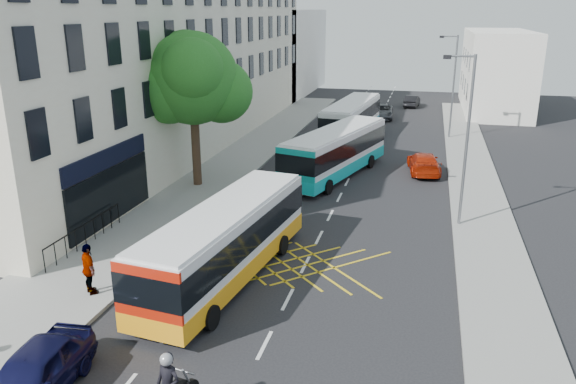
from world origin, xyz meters
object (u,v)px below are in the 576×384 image
Objects in this scene: lamp_near at (465,133)px; parked_car_blue at (34,375)px; bus_mid at (336,152)px; parked_car_silver at (159,270)px; lamp_far at (453,81)px; pedestrian_far at (89,269)px; red_hatchback at (424,163)px; distant_car_dark at (412,101)px; bus_near at (226,242)px; street_tree at (192,79)px; distant_car_grey at (382,112)px; bus_far at (352,119)px.

lamp_near is 1.87× the size of parked_car_blue.
bus_mid is 2.84× the size of parked_car_silver.
lamp_far is 2.09× the size of parked_car_silver.
red_hatchback is at bearing -80.00° from pedestrian_far.
parked_car_blue is 5.62m from pedestrian_far.
red_hatchback is 26.26m from distant_car_dark.
lamp_near is at bearing 50.14° from parked_car_blue.
parked_car_blue is at bearing -100.89° from bus_near.
street_tree reaches higher than distant_car_grey.
lamp_near is at bearing 48.71° from bus_near.
bus_mid reaches higher than parked_car_silver.
lamp_far is at bearing 68.26° from parked_car_blue.
street_tree is 34.85m from distant_car_dark.
street_tree is at bearing 18.61° from red_hatchback.
red_hatchback is (5.40, 2.13, -0.91)m from bus_mid.
parked_car_silver is at bearing -104.29° from pedestrian_far.
bus_near is 5.52× the size of pedestrian_far.
bus_near is 43.73m from distant_car_dark.
red_hatchback is (9.45, 18.35, 0.03)m from parked_car_silver.
distant_car_grey is at bearing 102.66° from bus_mid.
bus_near is 0.98× the size of bus_far.
red_hatchback is (7.17, 17.17, -0.89)m from bus_near.
street_tree is 1.10× the size of lamp_far.
parked_car_silver is 20.64m from red_hatchback.
distant_car_grey is (-4.29, 18.54, -0.01)m from red_hatchback.
red_hatchback is at bearing 74.39° from bus_near.
bus_mid is 2.33× the size of distant_car_grey.
street_tree reaches higher than red_hatchback.
bus_far is at bearing -167.03° from lamp_far.
bus_near is 15.14m from bus_mid.
lamp_near is at bearing 93.41° from red_hatchback.
bus_near is 35.84m from distant_car_grey.
street_tree is at bearing -130.81° from lamp_far.
street_tree is 14.55m from pedestrian_far.
bus_far is 5.66× the size of pedestrian_far.
pedestrian_far is at bearing -93.21° from bus_mid.
distant_car_grey reaches higher than distant_car_dark.
red_hatchback is at bearing 25.84° from street_tree.
parked_car_blue is 1.15× the size of distant_car_dark.
distant_car_grey is (5.46, 43.68, -0.08)m from parked_car_blue.
bus_mid is at bearing 90.33° from bus_near.
bus_far is 2.56× the size of parked_car_blue.
lamp_near is 2.09× the size of parked_car_silver.
lamp_far is 1.77× the size of red_hatchback.
parked_car_blue is (3.22, -18.85, -5.56)m from street_tree.
lamp_far is at bearing 76.76° from bus_mid.
parked_car_blue is 26.96m from red_hatchback.
bus_far is at bearing -60.83° from pedestrian_far.
pedestrian_far reaches higher than distant_car_dark.
street_tree reaches higher than pedestrian_far.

